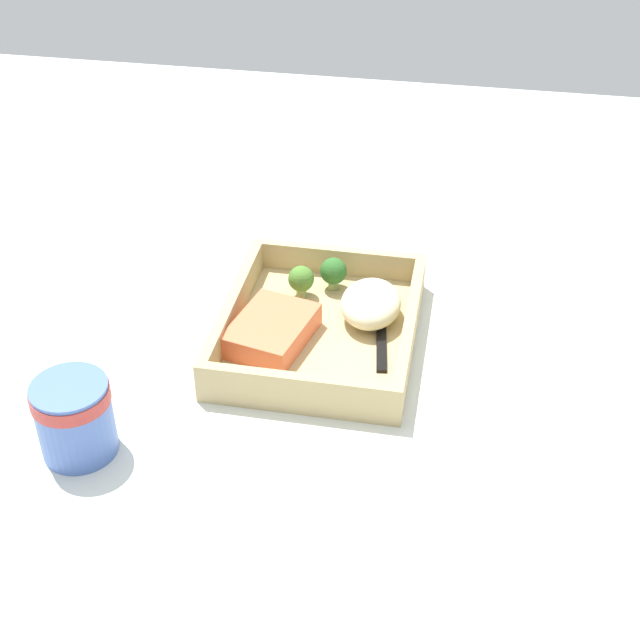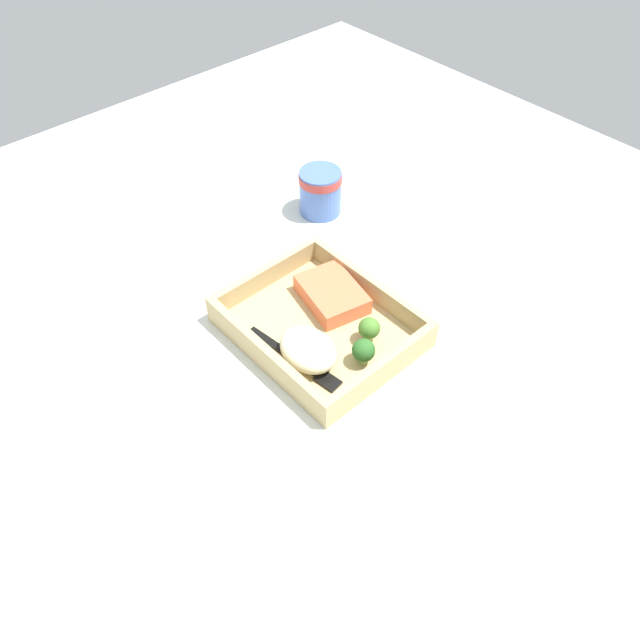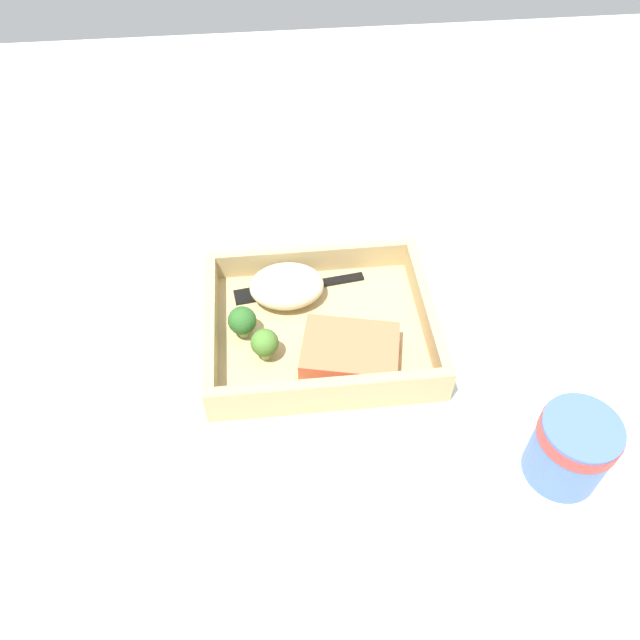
# 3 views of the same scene
# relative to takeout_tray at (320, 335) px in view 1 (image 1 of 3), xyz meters

# --- Properties ---
(ground_plane) EXTENTS (1.60, 1.60, 0.02)m
(ground_plane) POSITION_rel_takeout_tray_xyz_m (0.00, 0.00, -0.02)
(ground_plane) COLOR silver
(takeout_tray) EXTENTS (0.26, 0.21, 0.01)m
(takeout_tray) POSITION_rel_takeout_tray_xyz_m (0.00, 0.00, 0.00)
(takeout_tray) COLOR tan
(takeout_tray) RESTS_ON ground_plane
(tray_rim) EXTENTS (0.26, 0.21, 0.03)m
(tray_rim) POSITION_rel_takeout_tray_xyz_m (0.00, 0.00, 0.02)
(tray_rim) COLOR tan
(tray_rim) RESTS_ON takeout_tray
(salmon_fillet) EXTENTS (0.12, 0.10, 0.03)m
(salmon_fillet) POSITION_rel_takeout_tray_xyz_m (-0.03, 0.05, 0.02)
(salmon_fillet) COLOR #E76A43
(salmon_fillet) RESTS_ON takeout_tray
(mashed_potatoes) EXTENTS (0.09, 0.07, 0.04)m
(mashed_potatoes) POSITION_rel_takeout_tray_xyz_m (0.03, -0.05, 0.03)
(mashed_potatoes) COLOR beige
(mashed_potatoes) RESTS_ON takeout_tray
(broccoli_floret_1) EXTENTS (0.03, 0.03, 0.04)m
(broccoli_floret_1) POSITION_rel_takeout_tray_xyz_m (0.09, 0.00, 0.03)
(broccoli_floret_1) COLOR #809E5D
(broccoli_floret_1) RESTS_ON takeout_tray
(broccoli_floret_2) EXTENTS (0.03, 0.03, 0.04)m
(broccoli_floret_2) POSITION_rel_takeout_tray_xyz_m (0.06, 0.03, 0.03)
(broccoli_floret_2) COLOR #8BAF67
(broccoli_floret_2) RESTS_ON takeout_tray
(fork) EXTENTS (0.16, 0.04, 0.00)m
(fork) POSITION_rel_takeout_tray_xyz_m (0.03, -0.07, 0.01)
(fork) COLOR black
(fork) RESTS_ON takeout_tray
(paper_cup) EXTENTS (0.07, 0.07, 0.08)m
(paper_cup) POSITION_rel_takeout_tray_xyz_m (-0.22, 0.20, 0.04)
(paper_cup) COLOR #4969B4
(paper_cup) RESTS_ON ground_plane
(receipt_slip) EXTENTS (0.08, 0.15, 0.00)m
(receipt_slip) POSITION_rel_takeout_tray_xyz_m (0.21, -0.09, -0.00)
(receipt_slip) COLOR white
(receipt_slip) RESTS_ON ground_plane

